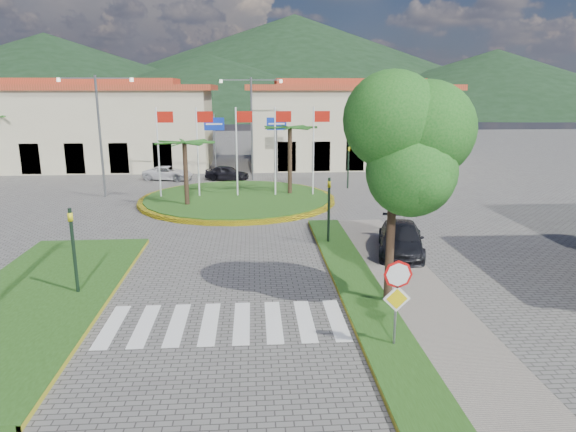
{
  "coord_description": "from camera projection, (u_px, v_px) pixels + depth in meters",
  "views": [
    {
      "loc": [
        1.02,
        -10.88,
        7.12
      ],
      "look_at": [
        2.33,
        8.0,
        2.43
      ],
      "focal_mm": 32.0,
      "sensor_mm": 36.0,
      "label": 1
    }
  ],
  "objects": [
    {
      "name": "sidewalk_right",
      "position": [
        432.0,
        345.0,
        14.5
      ],
      "size": [
        4.0,
        28.0,
        0.15
      ],
      "primitive_type": "cube",
      "color": "gray",
      "rests_on": "ground"
    },
    {
      "name": "crosswalk",
      "position": [
        223.0,
        323.0,
        16.05
      ],
      "size": [
        8.0,
        3.0,
        0.01
      ],
      "primitive_type": "cube",
      "color": "silver",
      "rests_on": "ground"
    },
    {
      "name": "traffic_light_right",
      "position": [
        329.0,
        205.0,
        23.64
      ],
      "size": [
        0.15,
        0.18,
        3.2
      ],
      "color": "black",
      "rests_on": "ground"
    },
    {
      "name": "hill_far_east",
      "position": [
        495.0,
        82.0,
        145.43
      ],
      "size": [
        120.0,
        120.0,
        18.0
      ],
      "primitive_type": "cone",
      "color": "black",
      "rests_on": "ground"
    },
    {
      "name": "car_dark_a",
      "position": [
        227.0,
        173.0,
        41.02
      ],
      "size": [
        3.74,
        2.52,
        1.18
      ],
      "primitive_type": "imported",
      "rotation": [
        0.0,
        0.0,
        1.22
      ],
      "color": "black",
      "rests_on": "ground"
    },
    {
      "name": "building_left",
      "position": [
        88.0,
        125.0,
        47.1
      ],
      "size": [
        23.32,
        9.54,
        8.05
      ],
      "color": "beige",
      "rests_on": "ground"
    },
    {
      "name": "car_side_right",
      "position": [
        401.0,
        239.0,
        22.64
      ],
      "size": [
        2.97,
        5.01,
        1.36
      ],
      "primitive_type": "imported",
      "rotation": [
        0.0,
        0.0,
        -0.24
      ],
      "color": "black",
      "rests_on": "ground"
    },
    {
      "name": "street_lamp_centre",
      "position": [
        252.0,
        123.0,
        40.21
      ],
      "size": [
        4.8,
        0.16,
        8.0
      ],
      "color": "slate",
      "rests_on": "ground"
    },
    {
      "name": "roundabout_island",
      "position": [
        238.0,
        199.0,
        33.44
      ],
      "size": [
        12.7,
        12.7,
        6.0
      ],
      "color": "yellow",
      "rests_on": "ground"
    },
    {
      "name": "ground",
      "position": [
        213.0,
        397.0,
        12.18
      ],
      "size": [
        160.0,
        160.0,
        0.0
      ],
      "primitive_type": "plane",
      "color": "#5B5856",
      "rests_on": "ground"
    },
    {
      "name": "direction_sign_west",
      "position": [
        215.0,
        135.0,
        41.18
      ],
      "size": [
        1.6,
        0.14,
        5.2
      ],
      "color": "slate",
      "rests_on": "ground"
    },
    {
      "name": "traffic_light_left",
      "position": [
        73.0,
        244.0,
        17.66
      ],
      "size": [
        0.15,
        0.18,
        3.2
      ],
      "color": "black",
      "rests_on": "ground"
    },
    {
      "name": "street_lamp_west",
      "position": [
        100.0,
        130.0,
        33.73
      ],
      "size": [
        4.8,
        0.16,
        8.0
      ],
      "color": "slate",
      "rests_on": "ground"
    },
    {
      "name": "car_dark_b",
      "position": [
        325.0,
        162.0,
        46.51
      ],
      "size": [
        4.21,
        2.55,
        1.31
      ],
      "primitive_type": "imported",
      "rotation": [
        0.0,
        0.0,
        1.26
      ],
      "color": "black",
      "rests_on": "ground"
    },
    {
      "name": "traffic_light_far",
      "position": [
        348.0,
        162.0,
        37.43
      ],
      "size": [
        0.18,
        0.15,
        3.2
      ],
      "color": "black",
      "rests_on": "ground"
    },
    {
      "name": "direction_sign_east",
      "position": [
        277.0,
        135.0,
        41.52
      ],
      "size": [
        1.6,
        0.14,
        5.2
      ],
      "color": "slate",
      "rests_on": "ground"
    },
    {
      "name": "hill_near_back",
      "position": [
        210.0,
        86.0,
        135.46
      ],
      "size": [
        110.0,
        110.0,
        16.0
      ],
      "primitive_type": "cone",
      "color": "black",
      "rests_on": "ground"
    },
    {
      "name": "stop_sign",
      "position": [
        397.0,
        290.0,
        13.98
      ],
      "size": [
        0.8,
        0.11,
        2.65
      ],
      "color": "slate",
      "rests_on": "ground"
    },
    {
      "name": "median_left",
      "position": [
        35.0,
        301.0,
        17.53
      ],
      "size": [
        5.0,
        14.0,
        0.18
      ],
      "primitive_type": "cube",
      "color": "#224714",
      "rests_on": "ground"
    },
    {
      "name": "building_right",
      "position": [
        347.0,
        124.0,
        48.71
      ],
      "size": [
        19.08,
        9.54,
        8.05
      ],
      "color": "beige",
      "rests_on": "ground"
    },
    {
      "name": "white_van",
      "position": [
        168.0,
        173.0,
        41.22
      ],
      "size": [
        4.27,
        2.75,
        1.1
      ],
      "primitive_type": "imported",
      "rotation": [
        0.0,
        0.0,
        1.32
      ],
      "color": "silver",
      "rests_on": "ground"
    },
    {
      "name": "verge_right",
      "position": [
        390.0,
        346.0,
        14.42
      ],
      "size": [
        1.6,
        28.0,
        0.18
      ],
      "primitive_type": "cube",
      "color": "#224714",
      "rests_on": "ground"
    },
    {
      "name": "deciduous_tree",
      "position": [
        395.0,
        153.0,
        16.15
      ],
      "size": [
        3.6,
        3.6,
        6.8
      ],
      "color": "black",
      "rests_on": "ground"
    },
    {
      "name": "hill_far_west",
      "position": [
        48.0,
        75.0,
        141.4
      ],
      "size": [
        140.0,
        140.0,
        22.0
      ],
      "primitive_type": "cone",
      "color": "black",
      "rests_on": "ground"
    },
    {
      "name": "hill_far_mid",
      "position": [
        295.0,
        64.0,
        164.5
      ],
      "size": [
        180.0,
        180.0,
        30.0
      ],
      "primitive_type": "cone",
      "color": "black",
      "rests_on": "ground"
    }
  ]
}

